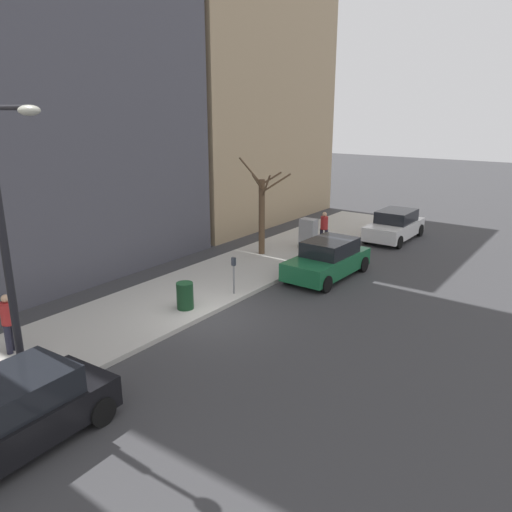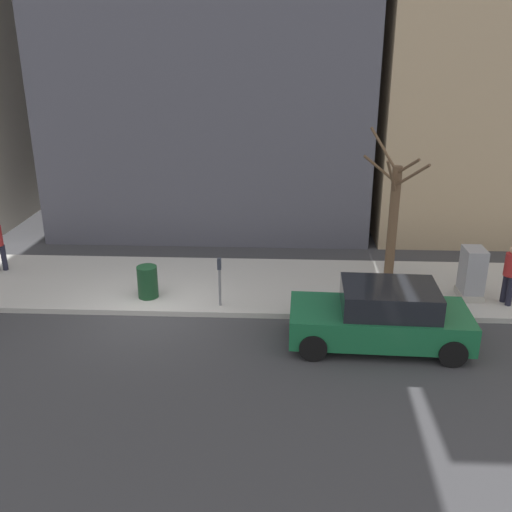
{
  "view_description": "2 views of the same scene",
  "coord_description": "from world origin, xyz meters",
  "px_view_note": "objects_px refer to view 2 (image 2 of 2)",
  "views": [
    {
      "loc": [
        -9.95,
        11.44,
        6.51
      ],
      "look_at": [
        1.06,
        -4.11,
        0.91
      ],
      "focal_mm": 35.0,
      "sensor_mm": 36.0,
      "label": 1
    },
    {
      "loc": [
        -13.43,
        -3.48,
        6.83
      ],
      "look_at": [
        1.91,
        -2.76,
        1.03
      ],
      "focal_mm": 40.0,
      "sensor_mm": 36.0,
      "label": 2
    }
  ],
  "objects_px": {
    "parking_meter": "(220,277)",
    "utility_box": "(472,274)",
    "parked_car_green": "(381,317)",
    "trash_bin": "(148,282)",
    "pedestrian_near_meter": "(510,271)",
    "bare_tree": "(393,216)"
  },
  "relations": [
    {
      "from": "parking_meter",
      "to": "utility_box",
      "type": "relative_size",
      "value": 0.94
    },
    {
      "from": "parked_car_green",
      "to": "trash_bin",
      "type": "relative_size",
      "value": 4.74
    },
    {
      "from": "trash_bin",
      "to": "pedestrian_near_meter",
      "type": "xyz_separation_m",
      "value": [
        0.03,
        -9.8,
        0.49
      ]
    },
    {
      "from": "utility_box",
      "to": "parked_car_green",
      "type": "bearing_deg",
      "value": 131.42
    },
    {
      "from": "parking_meter",
      "to": "utility_box",
      "type": "bearing_deg",
      "value": -82.95
    },
    {
      "from": "parking_meter",
      "to": "utility_box",
      "type": "height_order",
      "value": "utility_box"
    },
    {
      "from": "parking_meter",
      "to": "utility_box",
      "type": "distance_m",
      "value": 6.93
    },
    {
      "from": "parked_car_green",
      "to": "trash_bin",
      "type": "bearing_deg",
      "value": 72.85
    },
    {
      "from": "parked_car_green",
      "to": "utility_box",
      "type": "height_order",
      "value": "utility_box"
    },
    {
      "from": "trash_bin",
      "to": "pedestrian_near_meter",
      "type": "height_order",
      "value": "pedestrian_near_meter"
    },
    {
      "from": "bare_tree",
      "to": "pedestrian_near_meter",
      "type": "bearing_deg",
      "value": -119.6
    },
    {
      "from": "bare_tree",
      "to": "trash_bin",
      "type": "bearing_deg",
      "value": 103.62
    },
    {
      "from": "parked_car_green",
      "to": "parking_meter",
      "type": "bearing_deg",
      "value": 69.52
    },
    {
      "from": "pedestrian_near_meter",
      "to": "parking_meter",
      "type": "bearing_deg",
      "value": 79.29
    },
    {
      "from": "pedestrian_near_meter",
      "to": "parked_car_green",
      "type": "bearing_deg",
      "value": 105.74
    },
    {
      "from": "utility_box",
      "to": "trash_bin",
      "type": "bearing_deg",
      "value": 92.56
    },
    {
      "from": "trash_bin",
      "to": "pedestrian_near_meter",
      "type": "distance_m",
      "value": 9.81
    },
    {
      "from": "trash_bin",
      "to": "pedestrian_near_meter",
      "type": "relative_size",
      "value": 0.54
    },
    {
      "from": "trash_bin",
      "to": "parked_car_green",
      "type": "bearing_deg",
      "value": -109.24
    },
    {
      "from": "parking_meter",
      "to": "pedestrian_near_meter",
      "type": "relative_size",
      "value": 0.81
    },
    {
      "from": "trash_bin",
      "to": "bare_tree",
      "type": "bearing_deg",
      "value": -76.38
    },
    {
      "from": "parking_meter",
      "to": "bare_tree",
      "type": "distance_m",
      "value": 5.4
    }
  ]
}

